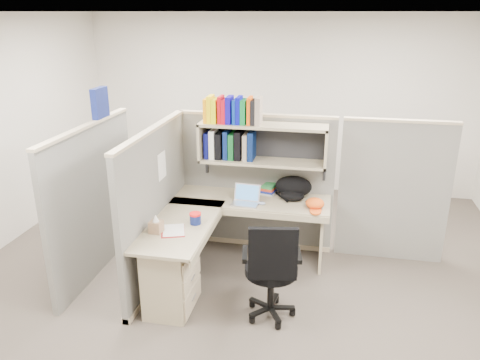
% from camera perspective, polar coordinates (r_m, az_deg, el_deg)
% --- Properties ---
extents(ground, '(6.00, 6.00, 0.00)m').
position_cam_1_polar(ground, '(5.05, 0.15, -12.45)').
color(ground, '#352F29').
rests_on(ground, ground).
extents(room_shell, '(6.00, 6.00, 6.00)m').
position_cam_1_polar(room_shell, '(4.41, 0.17, 5.66)').
color(room_shell, beige).
rests_on(room_shell, ground).
extents(cubicle, '(3.79, 1.84, 1.95)m').
position_cam_1_polar(cubicle, '(5.12, -2.88, -0.67)').
color(cubicle, '#5C5C58').
rests_on(cubicle, ground).
extents(desk, '(1.74, 1.75, 0.73)m').
position_cam_1_polar(desk, '(4.68, -5.51, -9.15)').
color(desk, gray).
rests_on(desk, ground).
extents(laptop, '(0.31, 0.31, 0.21)m').
position_cam_1_polar(laptop, '(5.04, 0.61, -1.90)').
color(laptop, '#B9B9BE').
rests_on(laptop, desk).
extents(backpack, '(0.48, 0.42, 0.24)m').
position_cam_1_polar(backpack, '(5.23, 6.47, -1.00)').
color(backpack, black).
rests_on(backpack, desk).
extents(orange_cap, '(0.23, 0.25, 0.11)m').
position_cam_1_polar(orange_cap, '(5.03, 9.12, -2.82)').
color(orange_cap, '#D84F12').
rests_on(orange_cap, desk).
extents(snack_canister, '(0.12, 0.12, 0.11)m').
position_cam_1_polar(snack_canister, '(4.63, -5.46, -4.66)').
color(snack_canister, navy).
rests_on(snack_canister, desk).
extents(tissue_box, '(0.12, 0.12, 0.18)m').
position_cam_1_polar(tissue_box, '(4.49, -10.21, -5.25)').
color(tissue_box, '#A07A5A').
rests_on(tissue_box, desk).
extents(mouse, '(0.10, 0.08, 0.03)m').
position_cam_1_polar(mouse, '(5.07, 2.67, -2.85)').
color(mouse, '#8595BD').
rests_on(mouse, desk).
extents(paper_cup, '(0.08, 0.08, 0.09)m').
position_cam_1_polar(paper_cup, '(5.40, 1.15, -1.04)').
color(paper_cup, white).
rests_on(paper_cup, desk).
extents(book_stack, '(0.21, 0.25, 0.10)m').
position_cam_1_polar(book_stack, '(5.38, 3.57, -1.07)').
color(book_stack, gray).
rests_on(book_stack, desk).
extents(loose_paper, '(0.28, 0.32, 0.00)m').
position_cam_1_polar(loose_paper, '(4.54, -8.09, -6.07)').
color(loose_paper, white).
rests_on(loose_paper, desk).
extents(task_chair, '(0.56, 0.52, 1.01)m').
position_cam_1_polar(task_chair, '(4.36, 3.81, -12.67)').
color(task_chair, black).
rests_on(task_chair, ground).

